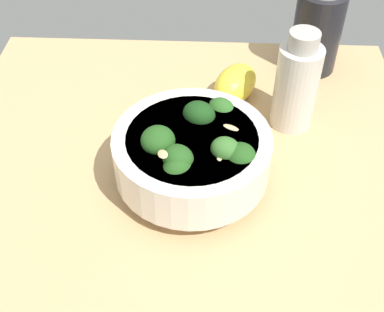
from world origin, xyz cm
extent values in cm
cube|color=tan|center=(0.00, 0.00, -2.20)|extent=(59.19, 59.19, 4.40)
cylinder|color=silver|center=(0.78, 1.32, 0.86)|extent=(9.69, 9.69, 1.73)
cylinder|color=silver|center=(0.78, 1.32, 4.31)|extent=(17.62, 17.62, 5.18)
cylinder|color=beige|center=(0.78, 1.32, 6.50)|extent=(14.52, 14.52, 0.80)
cylinder|color=#4A8F3C|center=(4.07, -0.15, 4.96)|extent=(1.93, 2.01, 1.87)
ellipsoid|color=#23511C|center=(4.07, -0.15, 6.82)|extent=(4.73, 5.11, 3.51)
cylinder|color=#4A8F3C|center=(3.03, 6.50, 4.75)|extent=(1.64, 1.65, 1.10)
ellipsoid|color=#23511C|center=(3.03, 6.50, 6.24)|extent=(5.10, 4.71, 4.38)
cylinder|color=#2F662B|center=(1.93, -2.25, 5.55)|extent=(2.03, 1.95, 1.46)
ellipsoid|color=#23511C|center=(1.93, -2.25, 7.29)|extent=(5.26, 5.53, 3.58)
cylinder|color=#3C7A32|center=(5.07, 0.22, 4.67)|extent=(1.70, 1.47, 1.47)
ellipsoid|color=#23511C|center=(5.07, 0.22, 6.18)|extent=(5.20, 5.20, 3.92)
cylinder|color=#4A8F3C|center=(2.62, 4.97, 5.47)|extent=(1.39, 1.45, 1.00)
ellipsoid|color=#386B2B|center=(2.62, 4.97, 6.90)|extent=(3.03, 4.02, 3.71)
cylinder|color=#589D47|center=(-3.16, 1.94, 4.92)|extent=(1.49, 1.59, 1.70)
ellipsoid|color=#194216|center=(-3.16, 1.94, 6.78)|extent=(6.19, 5.74, 5.06)
cylinder|color=#2F662B|center=(-4.89, 4.41, 4.25)|extent=(1.64, 1.82, 1.57)
ellipsoid|color=#2D6023|center=(-4.89, 4.41, 5.95)|extent=(5.54, 5.08, 4.72)
ellipsoid|color=#DBBC84|center=(2.88, 0.79, 6.51)|extent=(2.07, 1.84, 0.48)
ellipsoid|color=#DBBC84|center=(0.08, -2.70, 6.98)|extent=(2.04, 1.95, 0.80)
ellipsoid|color=#DBBC84|center=(3.70, 4.79, 6.66)|extent=(1.90, 2.03, 0.91)
ellipsoid|color=#DBBC84|center=(3.50, 4.84, 6.16)|extent=(1.83, 2.06, 1.01)
ellipsoid|color=#DBBC84|center=(4.82, -1.46, 8.11)|extent=(2.07, 1.64, 0.85)
ellipsoid|color=#DBBC84|center=(0.73, 5.46, 8.37)|extent=(1.78, 2.08, 0.57)
ellipsoid|color=yellow|center=(-15.19, 6.51, 2.38)|extent=(9.26, 8.14, 4.76)
cylinder|color=beige|center=(-10.41, 13.82, 5.61)|extent=(5.43, 5.43, 11.21)
cylinder|color=#B7B2A8|center=(-10.41, 13.82, 12.30)|extent=(3.67, 3.67, 2.18)
cylinder|color=black|center=(-23.47, 18.09, 5.91)|extent=(6.91, 6.91, 11.82)
camera|label=1|loc=(41.32, 3.17, 43.82)|focal=47.40mm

